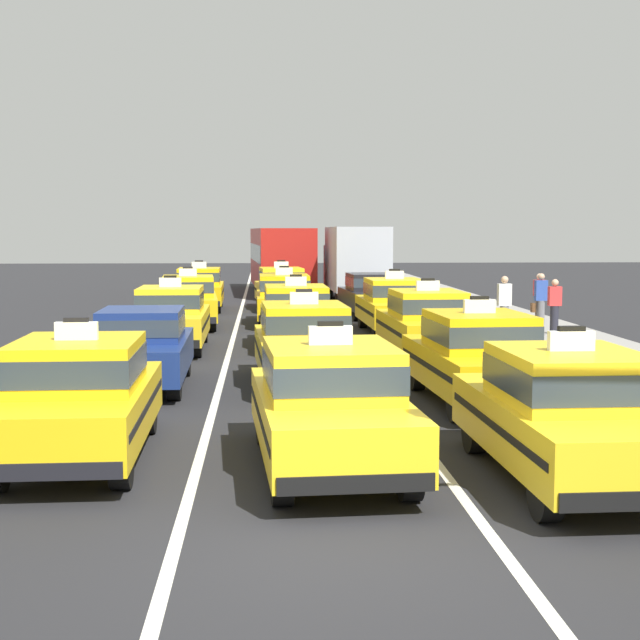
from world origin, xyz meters
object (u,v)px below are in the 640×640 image
(taxi_left_nearest, at_px, (80,396))
(taxi_right_third, at_px, (426,322))
(taxi_center_third, at_px, (296,315))
(taxi_center_second, at_px, (304,343))
(taxi_right_fourth, at_px, (394,304))
(taxi_center_fifth, at_px, (281,287))
(taxi_center_fourth, at_px, (284,298))
(taxi_right_nearest, at_px, (566,412))
(sedan_left_second, at_px, (142,346))
(sedan_right_fifth, at_px, (371,294))
(box_truck_right_sixth, at_px, (355,261))
(bus_center_sixth, at_px, (280,257))
(taxi_left_fourth, at_px, (188,300))
(pedestrian_by_storefront, at_px, (504,307))
(taxi_left_fifth, at_px, (199,288))
(taxi_center_nearest, at_px, (329,403))
(pedestrian_far_corner, at_px, (555,306))
(taxi_right_second, at_px, (477,356))
(pedestrian_mid_block, at_px, (540,301))
(pedestrian_trailing, at_px, (539,297))
(taxi_left_third, at_px, (171,317))

(taxi_left_nearest, distance_m, taxi_right_third, 11.69)
(taxi_center_third, xyz_separation_m, taxi_right_third, (3.13, -2.17, 0.00))
(taxi_center_second, xyz_separation_m, taxi_right_fourth, (3.15, 9.41, 0.00))
(taxi_center_second, xyz_separation_m, taxi_center_fifth, (-0.10, 18.00, 0.00))
(taxi_center_fourth, distance_m, taxi_right_nearest, 19.67)
(sedan_left_second, xyz_separation_m, taxi_right_third, (6.38, 3.99, 0.03))
(sedan_right_fifth, height_order, box_truck_right_sixth, box_truck_right_sixth)
(taxi_right_nearest, bearing_deg, bus_center_sixth, 94.70)
(taxi_left_fourth, distance_m, pedestrian_by_storefront, 10.33)
(taxi_center_second, xyz_separation_m, taxi_right_nearest, (2.92, -7.27, 0.00))
(taxi_left_fifth, xyz_separation_m, taxi_center_nearest, (3.35, -24.41, 0.00))
(taxi_center_nearest, height_order, taxi_center_fifth, same)
(taxi_right_third, bearing_deg, taxi_right_nearest, -91.34)
(taxi_right_fourth, relative_size, pedestrian_far_corner, 2.92)
(taxi_left_nearest, xyz_separation_m, taxi_left_fifth, (-0.01, 23.69, 0.00))
(box_truck_right_sixth, bearing_deg, taxi_center_third, -101.18)
(taxi_center_third, xyz_separation_m, sedan_right_fifth, (3.00, 8.54, -0.03))
(taxi_center_fifth, bearing_deg, taxi_right_fourth, -69.24)
(taxi_center_third, xyz_separation_m, taxi_center_fifth, (-0.16, 11.89, 0.00))
(taxi_right_second, bearing_deg, taxi_left_fifth, 107.47)
(taxi_left_nearest, distance_m, pedestrian_mid_block, 18.39)
(sedan_left_second, bearing_deg, pedestrian_mid_block, 40.14)
(box_truck_right_sixth, bearing_deg, taxi_right_second, -90.51)
(bus_center_sixth, bearing_deg, taxi_left_nearest, -95.68)
(taxi_center_fourth, xyz_separation_m, pedestrian_trailing, (8.35, -0.87, 0.06))
(taxi_left_nearest, height_order, pedestrian_by_storefront, taxi_left_nearest)
(taxi_left_fourth, relative_size, pedestrian_trailing, 2.98)
(sedan_right_fifth, distance_m, pedestrian_mid_block, 7.20)
(sedan_left_second, bearing_deg, taxi_center_third, 62.17)
(pedestrian_by_storefront, bearing_deg, taxi_center_third, -175.66)
(taxi_left_fifth, bearing_deg, taxi_right_nearest, -76.11)
(taxi_center_third, relative_size, box_truck_right_sixth, 0.65)
(taxi_left_fifth, bearing_deg, pedestrian_far_corner, -43.57)
(taxi_right_fourth, bearing_deg, sedan_right_fifth, 91.03)
(taxi_right_second, distance_m, taxi_right_third, 6.09)
(pedestrian_far_corner, bearing_deg, taxi_center_second, -134.85)
(taxi_center_nearest, bearing_deg, pedestrian_far_corner, 61.96)
(taxi_right_fourth, distance_m, pedestrian_far_corner, 4.76)
(taxi_left_fifth, xyz_separation_m, sedan_right_fifth, (6.36, -3.26, -0.03))
(pedestrian_by_storefront, height_order, pedestrian_trailing, pedestrian_by_storefront)
(taxi_center_fifth, bearing_deg, pedestrian_far_corner, -53.68)
(taxi_left_nearest, distance_m, taxi_right_second, 7.27)
(taxi_left_third, distance_m, taxi_center_fourth, 7.09)
(taxi_center_fifth, relative_size, taxi_right_nearest, 1.02)
(taxi_left_fifth, height_order, taxi_right_fourth, same)
(pedestrian_far_corner, bearing_deg, taxi_right_third, -140.17)
(taxi_right_nearest, distance_m, pedestrian_by_storefront, 14.12)
(box_truck_right_sixth, height_order, pedestrian_mid_block, box_truck_right_sixth)
(taxi_right_second, distance_m, taxi_right_fourth, 11.55)
(bus_center_sixth, bearing_deg, sedan_left_second, -96.64)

